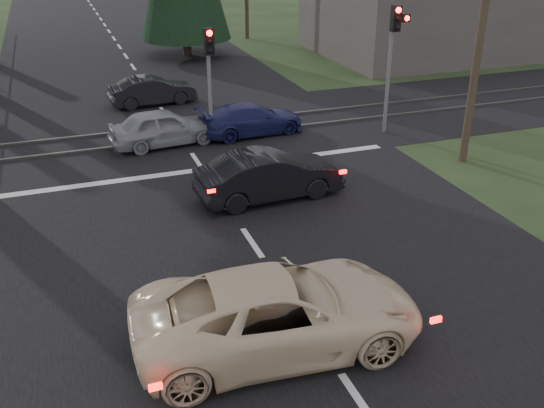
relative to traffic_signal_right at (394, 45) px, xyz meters
name	(u,v)px	position (x,y,z in m)	size (l,w,h in m)	color
ground	(296,308)	(-7.55, -9.47, -3.31)	(120.00, 120.00, 0.00)	#203116
road	(190,151)	(-7.55, 0.53, -3.31)	(14.00, 100.00, 0.01)	black
rail_corridor	(179,134)	(-7.55, 2.53, -3.31)	(120.00, 8.00, 0.01)	black
stop_line	(203,170)	(-7.55, -1.27, -3.30)	(13.00, 0.35, 0.00)	silver
rail_near	(183,140)	(-7.55, 1.73, -3.26)	(120.00, 0.12, 0.10)	#59544C
rail_far	(174,127)	(-7.55, 3.33, -3.26)	(120.00, 0.12, 0.10)	#59544C
traffic_signal_right	(394,45)	(0.00, 0.00, 0.00)	(0.68, 0.48, 4.70)	slate
traffic_signal_center	(210,66)	(-6.55, 1.20, -0.51)	(0.32, 0.48, 4.10)	slate
utility_pole_near	(483,17)	(0.95, -3.47, 1.41)	(1.80, 0.26, 9.00)	#4C3D2D
building_right	(439,18)	(10.45, 12.53, -1.31)	(14.00, 10.00, 4.00)	#59514C
cream_coupe	(278,311)	(-8.33, -10.47, -2.55)	(2.55, 5.53, 1.54)	beige
dark_hatchback	(269,176)	(-6.21, -4.05, -2.61)	(1.48, 4.26, 1.40)	black
silver_car	(164,127)	(-8.25, 1.53, -2.65)	(1.56, 3.88, 1.32)	#919398
blue_sedan	(251,119)	(-4.94, 1.60, -2.73)	(1.64, 4.03, 1.17)	#1B1E52
dark_car_far	(152,91)	(-7.75, 6.86, -2.70)	(1.30, 3.72, 1.23)	black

